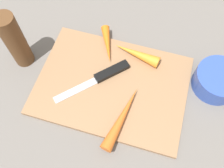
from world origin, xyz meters
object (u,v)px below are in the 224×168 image
Objects in this scene: small_bowl at (217,80)px; pepper_grinder at (15,41)px; cutting_board at (112,85)px; carrot_longest at (122,117)px; carrot_shortest at (107,44)px; carrot_medium at (136,54)px; knife at (107,74)px.

small_bowl is 0.49m from pepper_grinder.
carrot_longest reaches higher than cutting_board.
carrot_longest is 0.30m from pepper_grinder.
carrot_medium reaches higher than carrot_shortest.
pepper_grinder is at bearing -88.54° from carrot_shortest.
small_bowl reaches higher than carrot_longest.
pepper_grinder is (-0.20, -0.09, 0.06)m from carrot_shortest.
carrot_longest is 1.45× the size of small_bowl.
carrot_shortest is at bearing -119.46° from knife.
carrot_shortest is at bearing 24.70° from pepper_grinder.
carrot_medium is at bearing 174.83° from small_bowl.
pepper_grinder reaches higher than cutting_board.
carrot_medium reaches higher than cutting_board.
carrot_medium is at bearing 59.80° from carrot_shortest.
carrot_medium is at bearing 16.34° from pepper_grinder.
small_bowl reaches higher than knife.
carrot_shortest is 0.91× the size of carrot_medium.
carrot_medium is (0.06, 0.07, 0.01)m from knife.
carrot_shortest is 0.98× the size of small_bowl.
pepper_grinder reaches higher than small_bowl.
cutting_board is 0.10m from carrot_medium.
small_bowl reaches higher than carrot_medium.
cutting_board is at bearing 41.63° from carrot_longest.
carrot_shortest is 0.28m from small_bowl.
knife is at bearing 44.19° from carrot_longest.
knife is at bearing 131.75° from cutting_board.
carrot_longest is at bearing -141.66° from small_bowl.
carrot_shortest is at bearing 112.52° from cutting_board.
carrot_shortest is 0.22m from pepper_grinder.
cutting_board is 3.02× the size of carrot_medium.
carrot_shortest is (-0.02, 0.08, 0.01)m from knife.
small_bowl is (0.24, 0.07, 0.02)m from cutting_board.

